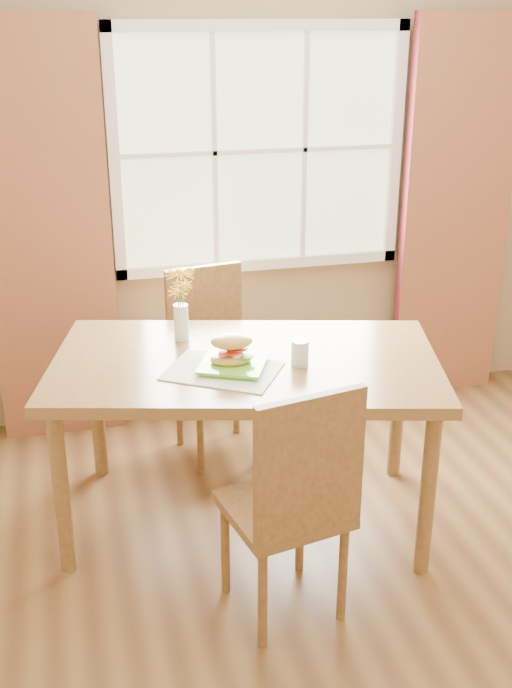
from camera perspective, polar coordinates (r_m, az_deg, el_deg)
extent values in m
cube|color=brown|center=(3.43, 8.26, -17.75)|extent=(4.20, 3.80, 0.02)
cube|color=#9E845F|center=(4.52, 0.12, 11.74)|extent=(4.20, 0.02, 2.70)
cube|color=#B2C494|center=(4.47, 0.21, 13.56)|extent=(1.50, 0.02, 1.20)
cube|color=white|center=(4.38, 0.33, 21.66)|extent=(1.62, 0.04, 0.06)
cube|color=white|center=(4.58, 0.29, 5.69)|extent=(1.62, 0.04, 0.06)
cube|color=white|center=(4.31, -10.04, 12.91)|extent=(0.06, 0.04, 1.32)
cube|color=white|center=(4.69, 9.86, 13.67)|extent=(0.06, 0.04, 1.32)
cube|color=white|center=(4.44, 0.30, 13.51)|extent=(1.50, 0.03, 0.02)
cube|color=maroon|center=(4.32, -14.53, 7.10)|extent=(0.65, 0.08, 2.20)
cube|color=maroon|center=(4.86, 13.93, 8.84)|extent=(0.65, 0.08, 2.20)
cube|color=brown|center=(3.48, -0.75, -1.45)|extent=(1.84, 1.31, 0.05)
cylinder|color=brown|center=(3.43, -13.62, -10.21)|extent=(0.07, 0.07, 0.76)
cylinder|color=brown|center=(3.40, 12.07, -10.33)|extent=(0.07, 0.07, 0.76)
cylinder|color=brown|center=(4.08, -11.22, -4.41)|extent=(0.07, 0.07, 0.76)
cylinder|color=brown|center=(4.06, 10.01, -4.47)|extent=(0.07, 0.07, 0.76)
cube|color=brown|center=(3.11, 1.95, -11.60)|extent=(0.50, 0.50, 0.04)
cube|color=brown|center=(2.82, 3.83, -8.65)|extent=(0.42, 0.12, 0.54)
cylinder|color=brown|center=(3.07, 0.47, -17.63)|extent=(0.04, 0.04, 0.43)
cylinder|color=brown|center=(3.20, 6.17, -15.84)|extent=(0.04, 0.04, 0.43)
cylinder|color=brown|center=(3.32, -2.19, -14.19)|extent=(0.04, 0.04, 0.43)
cylinder|color=brown|center=(3.44, 3.15, -12.71)|extent=(0.04, 0.04, 0.43)
cube|color=brown|center=(4.17, -2.69, -2.39)|extent=(0.48, 0.48, 0.04)
cube|color=brown|center=(4.22, -3.67, 2.09)|extent=(0.41, 0.10, 0.53)
cylinder|color=brown|center=(4.09, -3.97, -6.62)|extent=(0.04, 0.04, 0.42)
cylinder|color=brown|center=(4.19, 0.33, -5.74)|extent=(0.04, 0.04, 0.42)
cylinder|color=brown|center=(4.36, -5.47, -4.65)|extent=(0.04, 0.04, 0.42)
cylinder|color=brown|center=(4.47, -1.41, -3.88)|extent=(0.04, 0.04, 0.42)
cube|color=silver|center=(3.35, -2.38, -1.91)|extent=(0.56, 0.52, 0.01)
cube|color=#61C030|center=(3.37, -1.62, -1.54)|extent=(0.35, 0.35, 0.01)
ellipsoid|color=#E0BA4C|center=(3.36, -1.79, -1.07)|extent=(0.18, 0.13, 0.05)
ellipsoid|color=#4C8C2D|center=(3.34, -0.88, -0.89)|extent=(0.10, 0.07, 0.01)
cylinder|color=red|center=(3.34, -1.89, -0.50)|extent=(0.09, 0.09, 0.01)
cylinder|color=red|center=(3.36, -1.37, -0.27)|extent=(0.09, 0.09, 0.01)
ellipsoid|color=#E0BA4C|center=(3.33, -1.74, 0.20)|extent=(0.18, 0.13, 0.06)
cylinder|color=silver|center=(3.39, 3.13, -0.63)|extent=(0.07, 0.07, 0.11)
cylinder|color=silver|center=(3.40, 3.12, -0.77)|extent=(0.06, 0.06, 0.09)
cylinder|color=silver|center=(3.66, -5.32, 1.55)|extent=(0.07, 0.07, 0.17)
cylinder|color=silver|center=(3.67, -5.30, 0.94)|extent=(0.06, 0.06, 0.08)
cylinder|color=#3D7028|center=(3.63, -5.36, 2.64)|extent=(0.01, 0.01, 0.32)
cylinder|color=#3D7028|center=(3.64, -5.15, 2.21)|extent=(0.01, 0.01, 0.26)
cylinder|color=#3D7028|center=(3.66, -5.50, 1.99)|extent=(0.01, 0.01, 0.22)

